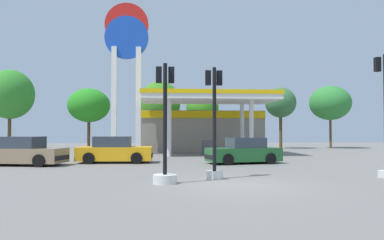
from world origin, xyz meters
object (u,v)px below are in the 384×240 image
at_px(car_2, 24,152).
at_px(car_1, 115,151).
at_px(tree_1, 89,105).
at_px(tree_5, 330,103).
at_px(traffic_signal_2, 214,135).
at_px(tree_0, 10,94).
at_px(station_pole_sign, 127,60).
at_px(car_0, 244,152).
at_px(tree_4, 281,103).
at_px(tree_2, 160,103).
at_px(traffic_signal_1, 165,146).
at_px(tree_3, 202,108).

bearing_deg(car_2, car_1, 15.32).
height_order(tree_1, tree_5, tree_5).
bearing_deg(traffic_signal_2, tree_1, 109.61).
xyz_separation_m(tree_0, tree_1, (7.46, 1.80, -0.95)).
relative_size(traffic_signal_2, tree_5, 0.65).
bearing_deg(car_2, station_pole_sign, 63.77).
bearing_deg(car_0, station_pole_sign, 128.67).
relative_size(car_2, tree_4, 0.71).
height_order(tree_2, tree_5, tree_2).
relative_size(traffic_signal_1, tree_3, 0.74).
bearing_deg(tree_1, car_2, -89.17).
distance_m(car_0, tree_5, 22.54).
xyz_separation_m(traffic_signal_1, tree_2, (-0.14, 26.58, 3.40)).
relative_size(car_2, tree_2, 0.64).
distance_m(station_pole_sign, car_1, 10.51).
xyz_separation_m(car_1, tree_1, (-4.92, 19.16, 3.86)).
distance_m(tree_0, tree_5, 32.96).
relative_size(tree_0, tree_1, 1.25).
relative_size(car_1, tree_4, 0.67).
distance_m(car_1, traffic_signal_2, 9.04).
distance_m(tree_1, tree_4, 20.21).
distance_m(car_1, tree_0, 21.85).
bearing_deg(traffic_signal_2, car_1, 121.15).
xyz_separation_m(traffic_signal_1, traffic_signal_2, (1.90, 1.17, 0.39)).
height_order(tree_0, tree_5, tree_0).
xyz_separation_m(station_pole_sign, car_1, (0.04, -8.04, -6.76)).
height_order(tree_3, tree_5, tree_5).
bearing_deg(traffic_signal_2, car_0, 68.30).
relative_size(car_1, tree_2, 0.61).
bearing_deg(tree_3, tree_1, 169.09).
bearing_deg(tree_3, station_pole_sign, -128.56).
distance_m(traffic_signal_2, tree_5, 29.24).
bearing_deg(car_2, traffic_signal_2, -34.72).
bearing_deg(traffic_signal_2, traffic_signal_1, -148.49).
height_order(car_0, tree_3, tree_3).
height_order(station_pole_sign, traffic_signal_1, station_pole_sign).
bearing_deg(tree_1, tree_3, -10.91).
bearing_deg(car_1, tree_3, 67.47).
bearing_deg(car_1, traffic_signal_2, -58.85).
relative_size(station_pole_sign, tree_0, 1.50).
height_order(station_pole_sign, tree_0, station_pole_sign).
relative_size(traffic_signal_1, tree_2, 0.60).
bearing_deg(traffic_signal_1, tree_1, 105.30).
bearing_deg(tree_0, car_2, -67.39).
distance_m(station_pole_sign, tree_0, 15.58).
bearing_deg(tree_1, tree_4, -7.99).
xyz_separation_m(station_pole_sign, tree_0, (-12.34, 9.31, -1.96)).
bearing_deg(station_pole_sign, car_2, -116.23).
bearing_deg(tree_2, tree_4, -6.30).
relative_size(car_1, tree_0, 0.54).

